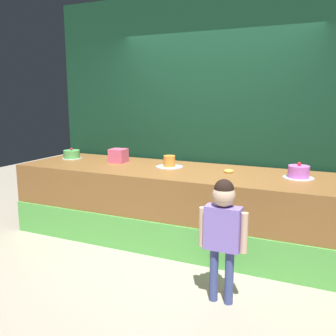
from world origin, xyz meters
TOP-DOWN VIEW (x-y plane):
  - ground_plane at (0.00, 0.00)m, footprint 12.00×12.00m
  - stage_platform at (0.00, 0.56)m, footprint 4.38×1.16m
  - curtain_backdrop at (0.00, 1.24)m, footprint 4.60×0.08m
  - child_figure at (0.67, -0.59)m, footprint 0.41×0.19m
  - pink_box at (-1.12, 0.70)m, footprint 0.21×0.20m
  - donut at (0.37, 0.64)m, footprint 0.11×0.11m
  - cake_far_left at (-1.86, 0.68)m, footprint 0.26×0.26m
  - cake_center_left at (-0.37, 0.66)m, footprint 0.34×0.34m
  - cake_center_right at (1.12, 0.66)m, footprint 0.32×0.32m

SIDE VIEW (x-z plane):
  - ground_plane at x=0.00m, z-range 0.00..0.00m
  - stage_platform at x=0.00m, z-range 0.00..0.86m
  - child_figure at x=0.67m, z-range 0.15..1.21m
  - donut at x=0.37m, z-range 0.86..0.89m
  - cake_center_left at x=-0.37m, z-range 0.84..0.98m
  - cake_far_left at x=-1.86m, z-range 0.84..0.99m
  - cake_center_right at x=1.12m, z-range 0.83..1.01m
  - pink_box at x=-1.12m, z-range 0.86..1.03m
  - curtain_backdrop at x=0.00m, z-range 0.00..3.00m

